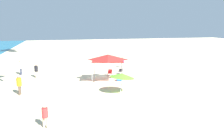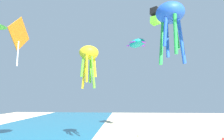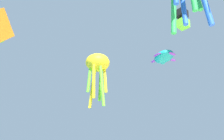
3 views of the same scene
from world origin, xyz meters
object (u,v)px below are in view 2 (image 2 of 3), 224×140
object	(u,v)px
kite_turtle_teal	(137,43)
kite_diamond_orange	(19,35)
kite_octopus_yellow	(89,55)
kite_octopus_blue	(170,16)
kite_box_black	(155,16)

from	to	relation	value
kite_turtle_teal	kite_diamond_orange	size ratio (longest dim) A/B	1.04
kite_octopus_yellow	kite_octopus_blue	world-z (taller)	kite_octopus_blue
kite_turtle_teal	kite_octopus_blue	distance (m)	22.62
kite_octopus_yellow	kite_diamond_orange	size ratio (longest dim) A/B	1.33
kite_box_black	kite_turtle_teal	size ratio (longest dim) A/B	0.61
kite_octopus_blue	kite_octopus_yellow	bearing A→B (deg)	-95.11
kite_box_black	kite_turtle_teal	bearing A→B (deg)	158.39
kite_box_black	kite_turtle_teal	distance (m)	6.74
kite_octopus_yellow	kite_octopus_blue	size ratio (longest dim) A/B	1.26
kite_octopus_yellow	kite_diamond_orange	bearing A→B (deg)	-138.25
kite_turtle_teal	kite_octopus_yellow	bearing A→B (deg)	136.77
kite_octopus_yellow	kite_box_black	world-z (taller)	kite_box_black
kite_octopus_yellow	kite_diamond_orange	xyz separation A→B (m)	(-10.35, 4.54, -0.41)
kite_diamond_orange	kite_turtle_teal	bearing A→B (deg)	-31.41
kite_octopus_yellow	kite_turtle_teal	xyz separation A→B (m)	(10.18, -7.74, 4.57)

